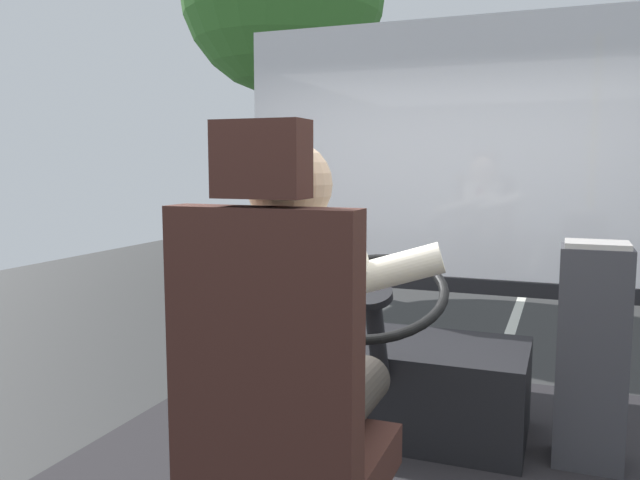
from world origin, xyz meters
The scene contains 6 objects.
ground centered at (0.00, 8.80, -0.02)m, with size 18.00×44.00×0.06m.
driver_seat centered at (-0.13, -0.46, 1.28)m, with size 0.48×0.48×1.27m.
bus_driver centered at (-0.13, -0.35, 1.47)m, with size 0.73×0.57×0.82m.
steering_console centered at (-0.13, 0.76, 0.98)m, with size 1.10×0.98×0.81m.
fare_box centered at (0.65, 0.72, 1.19)m, with size 0.26×0.22×0.88m.
windshield_panel centered at (0.00, 1.62, 1.80)m, with size 2.50×0.08×1.48m.
Camera 1 is at (0.53, -1.89, 1.92)m, focal length 35.75 mm.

